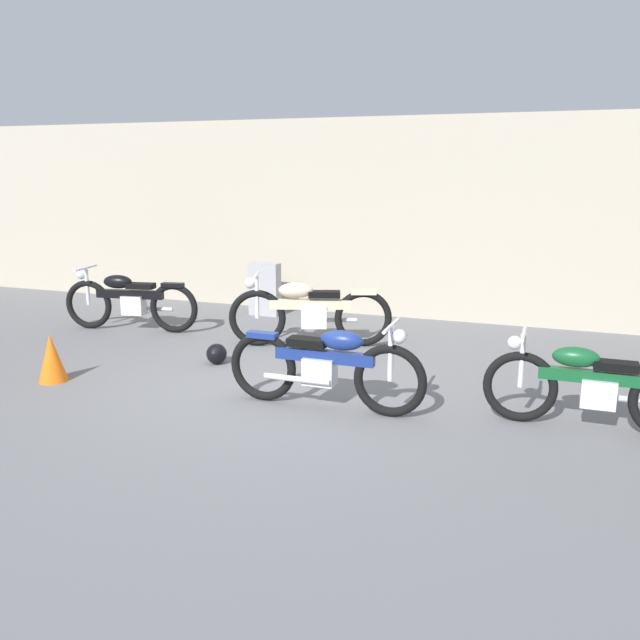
% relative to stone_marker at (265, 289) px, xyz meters
% --- Properties ---
extents(ground_plane, '(40.00, 40.00, 0.00)m').
position_rel_stone_marker_xyz_m(ground_plane, '(1.65, -3.32, -0.43)').
color(ground_plane, slate).
extents(building_wall, '(18.00, 0.30, 3.13)m').
position_rel_stone_marker_xyz_m(building_wall, '(1.65, 0.74, 1.14)').
color(building_wall, '#B2A893').
rests_on(building_wall, ground_plane).
extents(stone_marker, '(0.52, 0.22, 0.86)m').
position_rel_stone_marker_xyz_m(stone_marker, '(0.00, 0.00, 0.00)').
color(stone_marker, '#9E9EA3').
rests_on(stone_marker, ground_plane).
extents(helmet, '(0.25, 0.25, 0.25)m').
position_rel_stone_marker_xyz_m(helmet, '(0.58, -2.72, -0.30)').
color(helmet, black).
rests_on(helmet, ground_plane).
extents(traffic_cone, '(0.32, 0.32, 0.55)m').
position_rel_stone_marker_xyz_m(traffic_cone, '(-0.83, -3.94, -0.15)').
color(traffic_cone, orange).
rests_on(traffic_cone, ground_plane).
extents(motorcycle_green, '(1.95, 0.54, 0.88)m').
position_rel_stone_marker_xyz_m(motorcycle_green, '(4.80, -3.41, -0.01)').
color(motorcycle_green, black).
rests_on(motorcycle_green, ground_plane).
extents(motorcycle_blue, '(2.06, 0.57, 0.92)m').
position_rel_stone_marker_xyz_m(motorcycle_blue, '(2.35, -3.71, 0.02)').
color(motorcycle_blue, black).
rests_on(motorcycle_blue, ground_plane).
extents(motorcycle_cream, '(2.11, 0.92, 0.99)m').
position_rel_stone_marker_xyz_m(motorcycle_cream, '(1.36, -1.55, 0.05)').
color(motorcycle_cream, black).
rests_on(motorcycle_cream, ground_plane).
extents(motorcycle_black, '(2.08, 0.64, 0.94)m').
position_rel_stone_marker_xyz_m(motorcycle_black, '(-1.45, -1.63, 0.02)').
color(motorcycle_black, black).
rests_on(motorcycle_black, ground_plane).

